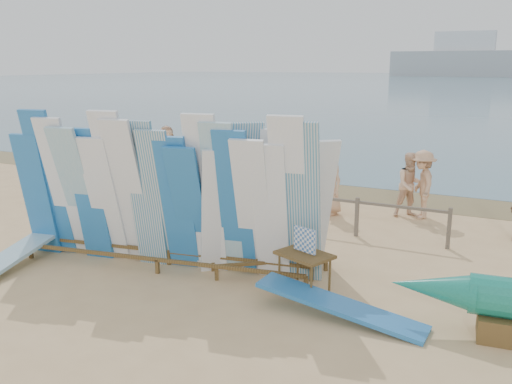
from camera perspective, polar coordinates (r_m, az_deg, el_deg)
The scene contains 23 objects.
ground at distance 11.87m, azimuth -12.82°, elevation -5.89°, with size 160.00×160.00×0.00m, color #D8B27C.
ocean at distance 136.88m, azimuth 23.67°, elevation 10.58°, with size 320.00×240.00×0.02m, color slate.
wet_sand_strip at distance 17.81m, azimuth 1.82°, elevation 0.85°, with size 40.00×2.60×0.01m, color olive.
distant_ship at distance 189.62m, azimuth 21.01°, elevation 12.87°, with size 45.00×8.00×14.00m.
fence at distance 14.05m, azimuth -5.28°, elevation 0.06°, with size 12.08×0.08×0.90m.
main_surfboard_rack at distance 10.24m, azimuth -9.96°, elevation -0.80°, with size 6.10×1.67×3.04m.
side_surfboard_rack at distance 10.02m, azimuth 1.45°, elevation -1.37°, with size 2.39×2.13×2.88m.
vendor_table at distance 9.31m, azimuth 5.09°, elevation -8.44°, with size 1.06×0.91×1.19m.
flat_board_a at distance 11.38m, azimuth -25.03°, elevation -7.69°, with size 0.56×2.70×0.07m, color #7EB3C9.
flat_board_d at distance 8.72m, azimuth 8.77°, elevation -12.95°, with size 0.56×2.70×0.07m, color #246DB5.
beach_chair_left at distance 14.74m, azimuth -1.05°, elevation -0.70°, with size 0.74×0.75×0.93m.
beach_chair_right at distance 13.84m, azimuth 4.61°, elevation -1.66°, with size 0.74×0.75×0.94m.
stroller at distance 14.54m, azimuth 1.88°, elevation -0.24°, with size 0.60×0.82×1.08m.
beachgoer_9 at distance 14.32m, azimuth 17.08°, elevation 0.76°, with size 1.13×0.47×1.75m, color tan.
beachgoer_11 at distance 19.27m, azimuth -9.31°, elevation 4.30°, with size 1.64×0.53×1.77m, color beige.
beachgoer_0 at distance 16.93m, azimuth -15.02°, elevation 2.85°, with size 0.88×0.42×1.80m, color tan.
beachgoer_4 at distance 14.81m, azimuth 2.24°, elevation 1.96°, with size 1.08×0.47×1.85m, color #8C6042.
beachgoer_1 at distance 17.39m, azimuth -13.94°, elevation 3.16°, with size 0.65×0.36×1.78m, color #8C6042.
beachgoer_7 at distance 14.53m, azimuth 6.93°, elevation 1.52°, with size 0.65×0.36×1.79m, color #8C6042.
beachgoer_6 at distance 14.16m, azimuth 7.69°, elevation 1.22°, with size 0.88×0.42×1.80m, color tan.
beachgoer_5 at distance 17.56m, azimuth 3.10°, elevation 3.68°, with size 1.68×0.54×1.81m, color beige.
beachgoer_2 at distance 16.05m, azimuth -4.76°, elevation 2.30°, with size 0.76×0.37×1.57m, color beige.
beachgoer_8 at distance 14.38m, azimuth 15.97°, elevation 0.72°, with size 0.81×0.39×1.66m, color beige.
Camera 1 is at (7.19, -8.64, 3.83)m, focal length 38.00 mm.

